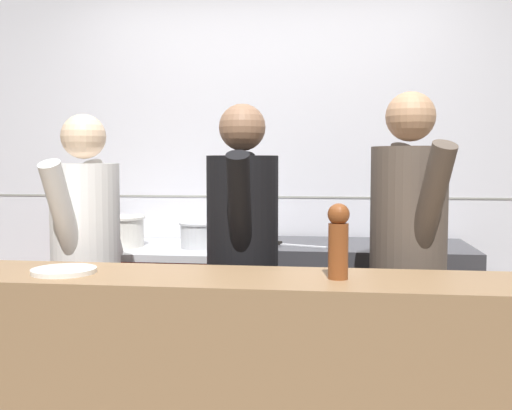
{
  "coord_description": "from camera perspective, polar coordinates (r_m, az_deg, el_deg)",
  "views": [
    {
      "loc": [
        0.42,
        -2.36,
        1.38
      ],
      "look_at": [
        0.02,
        0.77,
        1.15
      ],
      "focal_mm": 42.0,
      "sensor_mm": 36.0,
      "label": 1
    }
  ],
  "objects": [
    {
      "name": "chefs_knife",
      "position": [
        3.42,
        3.17,
        -3.74
      ],
      "size": [
        0.37,
        0.17,
        0.02
      ],
      "color": "#B7BABF",
      "rests_on": "prep_counter"
    },
    {
      "name": "chef_sous",
      "position": [
        2.83,
        -1.22,
        -5.28
      ],
      "size": [
        0.36,
        0.72,
        1.65
      ],
      "rotation": [
        0.0,
        0.0,
        0.08
      ],
      "color": "black",
      "rests_on": "ground_plane"
    },
    {
      "name": "sauce_pot",
      "position": [
        3.55,
        -5.26,
        -2.77
      ],
      "size": [
        0.26,
        0.26,
        0.15
      ],
      "color": "#B7BABF",
      "rests_on": "oven_range"
    },
    {
      "name": "wall_back_tiled",
      "position": [
        3.9,
        1.18,
        3.01
      ],
      "size": [
        8.0,
        0.06,
        2.6
      ],
      "color": "silver",
      "rests_on": "ground_plane"
    },
    {
      "name": "oven_range",
      "position": [
        3.73,
        -8.21,
        -10.5
      ],
      "size": [
        1.1,
        0.71,
        0.87
      ],
      "color": "maroon",
      "rests_on": "ground_plane"
    },
    {
      "name": "stock_pot",
      "position": [
        3.69,
        -13.23,
        -2.37
      ],
      "size": [
        0.35,
        0.35,
        0.18
      ],
      "color": "beige",
      "rests_on": "oven_range"
    },
    {
      "name": "chef_line",
      "position": [
        2.82,
        14.27,
        -4.88
      ],
      "size": [
        0.43,
        0.73,
        1.69
      ],
      "rotation": [
        0.0,
        0.0,
        0.32
      ],
      "color": "black",
      "rests_on": "ground_plane"
    },
    {
      "name": "plated_dish_main",
      "position": [
        2.42,
        -17.82,
        -5.98
      ],
      "size": [
        0.25,
        0.25,
        0.02
      ],
      "color": "white",
      "rests_on": "pass_counter"
    },
    {
      "name": "mixing_bowl_steel",
      "position": [
        3.48,
        13.89,
        -3.03
      ],
      "size": [
        0.3,
        0.3,
        0.1
      ],
      "color": "#B7BABF",
      "rests_on": "prep_counter"
    },
    {
      "name": "pass_counter",
      "position": [
        2.39,
        -2.07,
        -18.13
      ],
      "size": [
        3.07,
        0.45,
        0.95
      ],
      "color": "#93704C",
      "rests_on": "ground_plane"
    },
    {
      "name": "prep_counter",
      "position": [
        3.61,
        10.33,
        -10.86
      ],
      "size": [
        1.18,
        0.65,
        0.9
      ],
      "color": "#38383D",
      "rests_on": "ground_plane"
    },
    {
      "name": "chef_head_cook",
      "position": [
        3.0,
        -15.88,
        -5.34
      ],
      "size": [
        0.35,
        0.7,
        1.6
      ],
      "rotation": [
        0.0,
        0.0,
        -0.09
      ],
      "color": "black",
      "rests_on": "ground_plane"
    },
    {
      "name": "pepper_mill",
      "position": [
        2.2,
        7.85,
        -3.25
      ],
      "size": [
        0.08,
        0.08,
        0.28
      ],
      "color": "brown",
      "rests_on": "pass_counter"
    }
  ]
}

